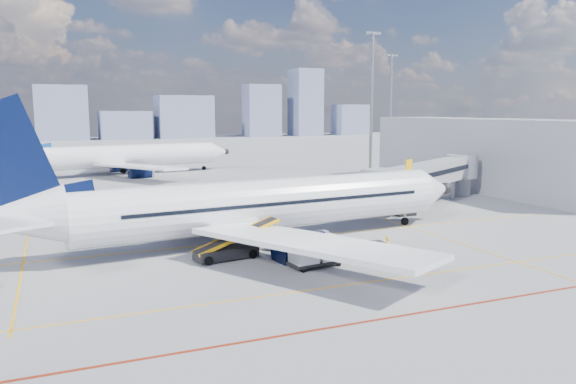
% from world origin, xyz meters
% --- Properties ---
extents(ground, '(420.00, 420.00, 0.00)m').
position_xyz_m(ground, '(0.00, 0.00, 0.00)').
color(ground, gray).
rests_on(ground, ground).
extents(apron_markings, '(90.00, 35.12, 0.01)m').
position_xyz_m(apron_markings, '(-0.58, -3.91, 0.01)').
color(apron_markings, '#F1A30C').
rests_on(apron_markings, ground).
extents(jet_bridge, '(23.55, 15.78, 6.30)m').
position_xyz_m(jet_bridge, '(23.51, 16.91, 3.74)').
color(jet_bridge, '#9B9DA3').
rests_on(jet_bridge, ground).
extents(terminal_block, '(10.00, 42.00, 10.00)m').
position_xyz_m(terminal_block, '(39.95, 26.00, 5.00)').
color(terminal_block, '#9B9DA3').
rests_on(terminal_block, ground).
extents(floodlight_mast_ne, '(3.20, 0.61, 25.45)m').
position_xyz_m(floodlight_mast_ne, '(38.00, 55.00, 13.59)').
color(floodlight_mast_ne, gray).
rests_on(floodlight_mast_ne, ground).
extents(floodlight_mast_far, '(3.20, 0.61, 25.45)m').
position_xyz_m(floodlight_mast_far, '(65.00, 90.00, 13.59)').
color(floodlight_mast_far, gray).
rests_on(floodlight_mast_far, ground).
extents(distant_skyline, '(246.39, 15.26, 28.82)m').
position_xyz_m(distant_skyline, '(-6.21, 190.00, 10.18)').
color(distant_skyline, slate).
rests_on(distant_skyline, ground).
extents(main_aircraft, '(44.09, 38.37, 12.88)m').
position_xyz_m(main_aircraft, '(-2.51, 7.15, 3.21)').
color(main_aircraft, white).
rests_on(main_aircraft, ground).
extents(second_aircraft, '(40.08, 34.70, 11.76)m').
position_xyz_m(second_aircraft, '(-6.45, 63.85, 3.22)').
color(second_aircraft, white).
rests_on(second_aircraft, ground).
extents(baggage_tug, '(2.19, 1.51, 1.42)m').
position_xyz_m(baggage_tug, '(4.97, -1.48, 0.68)').
color(baggage_tug, white).
rests_on(baggage_tug, ground).
extents(cargo_dolly, '(4.13, 2.28, 2.15)m').
position_xyz_m(cargo_dolly, '(-0.46, -1.35, 1.18)').
color(cargo_dolly, black).
rests_on(cargo_dolly, ground).
extents(belt_loader, '(7.03, 2.67, 2.82)m').
position_xyz_m(belt_loader, '(-5.64, 3.14, 0.73)').
color(belt_loader, black).
rests_on(belt_loader, ground).
extents(ramp_worker, '(0.76, 0.80, 1.83)m').
position_xyz_m(ramp_worker, '(5.38, -1.81, 0.92)').
color(ramp_worker, yellow).
rests_on(ramp_worker, ground).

